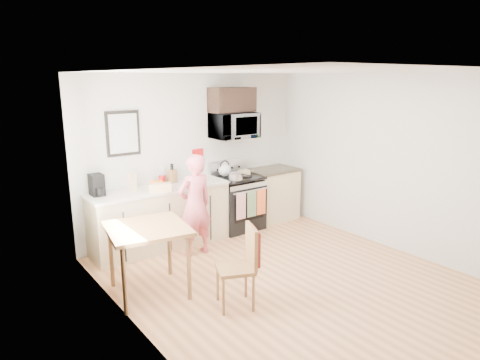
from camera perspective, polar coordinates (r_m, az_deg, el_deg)
floor at (r=5.67m, az=6.61°, el=-13.11°), size 4.60×4.60×0.00m
back_wall at (r=7.03m, az=-6.05°, el=3.32°), size 4.00×0.04×2.60m
left_wall at (r=4.15m, az=-13.51°, el=-4.17°), size 0.04×4.60×2.60m
right_wall at (r=6.74m, az=19.42°, el=2.18°), size 0.04×4.60×2.60m
ceiling at (r=5.08m, az=7.42°, el=14.15°), size 4.00×4.60×0.04m
window at (r=4.82m, az=-17.08°, el=1.14°), size 0.06×1.40×1.50m
cabinet_left at (r=6.61m, az=-10.51°, el=-5.09°), size 2.10×0.60×0.90m
countertop_left at (r=6.48m, az=-10.69°, el=-1.15°), size 2.14×0.64×0.04m
cabinet_right at (r=7.80m, az=4.30°, el=-2.03°), size 0.84×0.60×0.90m
countertop_right at (r=7.69m, az=4.37°, el=1.35°), size 0.88×0.64×0.04m
range at (r=7.30m, az=-0.32°, el=-3.18°), size 0.76×0.70×1.16m
microwave at (r=7.12m, az=-0.84°, el=7.27°), size 0.76×0.51×0.42m
upper_cabinet at (r=7.13m, az=-1.07°, el=10.65°), size 0.76×0.35×0.40m
wall_art at (r=6.42m, az=-15.33°, el=6.01°), size 0.50×0.04×0.65m
wall_trivet at (r=7.04m, az=-5.64°, el=3.35°), size 0.20×0.02×0.20m
person at (r=6.19m, az=-6.04°, el=-3.36°), size 0.56×0.38×1.49m
dining_table at (r=5.16m, az=-12.24°, el=-7.11°), size 0.91×0.91×0.84m
chair at (r=4.84m, az=0.90°, el=-9.96°), size 0.55×0.53×0.94m
knife_block at (r=6.72m, az=-9.01°, el=0.52°), size 0.12×0.15×0.21m
utensil_crock at (r=6.65m, az=-10.36°, el=0.52°), size 0.10×0.10×0.31m
fruit_bowl at (r=6.52m, az=-11.00°, el=-0.53°), size 0.25×0.25×0.11m
milk_carton at (r=6.33m, az=-14.23°, el=-0.25°), size 0.12×0.12×0.27m
coffee_maker at (r=6.22m, az=-18.53°, el=-0.71°), size 0.18×0.26×0.30m
bread_bag at (r=6.23m, az=-10.61°, el=-1.00°), size 0.35×0.27×0.12m
cake at (r=7.19m, az=0.55°, el=0.90°), size 0.26×0.26×0.09m
kettle at (r=7.15m, az=-2.07°, el=1.43°), size 0.21×0.21×0.27m
pot at (r=6.90m, az=-0.55°, el=0.49°), size 0.22×0.36×0.11m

